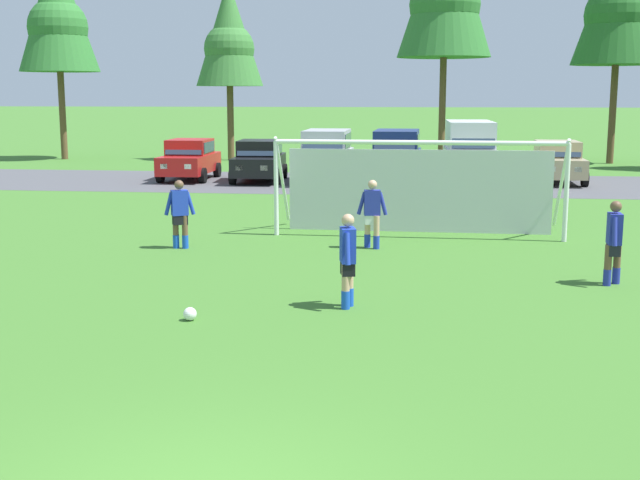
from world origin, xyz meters
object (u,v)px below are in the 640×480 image
parked_car_slot_far_left (190,159)px  parked_car_slot_center (396,156)px  player_midfield_center (614,243)px  parked_car_slot_center_left (326,155)px  player_striker_near (348,261)px  parked_car_slot_left (259,161)px  player_winger_left (372,214)px  player_defender_far (180,214)px  parked_car_slot_right (557,162)px  soccer_goal (419,185)px  parked_car_slot_center_right (469,150)px  soccer_ball (190,314)px

parked_car_slot_far_left → parked_car_slot_center: (8.81, -0.12, 0.24)m
parked_car_slot_center → player_midfield_center: bearing=-75.3°
parked_car_slot_center_left → parked_car_slot_center: 2.89m
player_striker_near → parked_car_slot_left: bearing=105.3°
player_winger_left → parked_car_slot_far_left: bearing=120.1°
player_defender_far → parked_car_slot_center: 16.16m
player_striker_near → player_defender_far: same height
player_striker_near → player_midfield_center: (4.93, 2.37, 0.00)m
parked_car_slot_right → player_defender_far: bearing=-124.7°
player_defender_far → parked_car_slot_center: bearing=73.3°
player_midfield_center → parked_car_slot_right: bearing=84.5°
soccer_goal → parked_car_slot_far_left: bearing=127.6°
parked_car_slot_center_right → parked_car_slot_right: bearing=0.2°
parked_car_slot_far_left → soccer_ball: bearing=-74.2°
parked_car_slot_right → parked_car_slot_center: bearing=-173.8°
parked_car_slot_far_left → parked_car_slot_right: size_ratio=1.00×
parked_car_slot_far_left → parked_car_slot_center_left: parked_car_slot_center_left is taller
parked_car_slot_far_left → parked_car_slot_center: size_ratio=0.91×
player_striker_near → parked_car_slot_center_right: parked_car_slot_center_right is taller
player_striker_near → player_midfield_center: 5.47m
player_striker_near → parked_car_slot_center_left: parked_car_slot_center_left is taller
soccer_goal → parked_car_slot_far_left: size_ratio=1.76×
parked_car_slot_far_left → parked_car_slot_left: 3.10m
player_winger_left → parked_car_slot_left: parked_car_slot_left is taller
parked_car_slot_right → player_midfield_center: bearing=-95.5°
parked_car_slot_left → parked_car_slot_right: bearing=4.2°
player_defender_far → parked_car_slot_center_left: (1.75, 15.29, 0.29)m
parked_car_slot_center_left → parked_car_slot_center_right: bearing=8.7°
parked_car_slot_left → parked_car_slot_far_left: bearing=174.4°
parked_car_slot_right → player_winger_left: bearing=-113.2°
soccer_goal → parked_car_slot_center_left: size_ratio=1.62×
parked_car_slot_far_left → parked_car_slot_left: same height
parked_car_slot_far_left → player_winger_left: bearing=-59.9°
player_striker_near → parked_car_slot_right: parked_car_slot_right is taller
soccer_goal → player_defender_far: soccer_goal is taller
player_winger_left → parked_car_slot_center_right: 15.92m
player_midfield_center → parked_car_slot_center: 18.81m
soccer_ball → player_winger_left: 7.31m
soccer_ball → parked_car_slot_center_right: (5.65, 22.42, 1.23)m
soccer_ball → player_defender_far: (-1.99, 6.23, 0.71)m
player_winger_left → parked_car_slot_far_left: size_ratio=0.39×
player_midfield_center → parked_car_slot_center: size_ratio=0.35×
player_defender_far → parked_car_slot_far_left: 16.16m
soccer_goal → player_winger_left: bearing=-115.0°
player_midfield_center → parked_car_slot_left: parked_car_slot_left is taller
player_midfield_center → parked_car_slot_right: parked_car_slot_right is taller
soccer_ball → parked_car_slot_center_left: parked_car_slot_center_left is taller
parked_car_slot_center_left → parked_car_slot_center: same height
parked_car_slot_far_left → soccer_goal: bearing=-52.4°
player_midfield_center → parked_car_slot_center_right: size_ratio=0.34×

